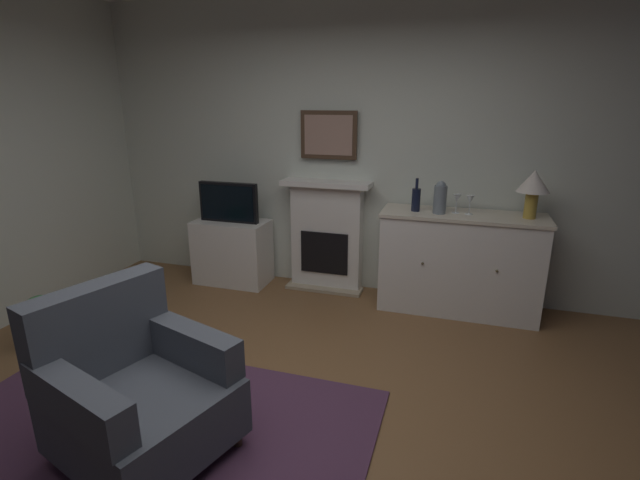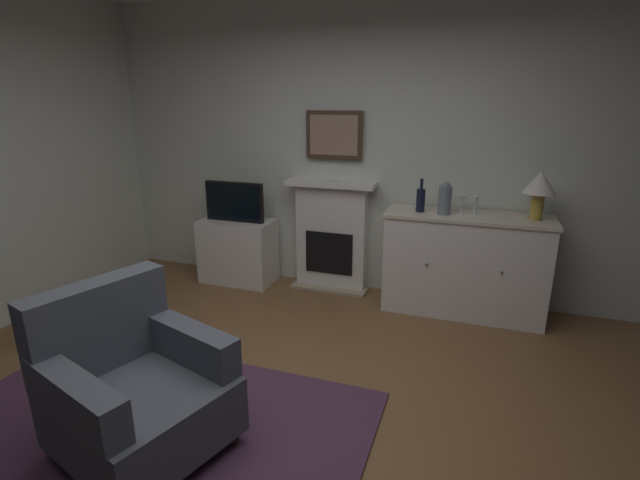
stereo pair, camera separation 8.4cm
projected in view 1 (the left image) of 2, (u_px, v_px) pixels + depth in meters
name	position (u px, v px, depth m)	size (l,w,h in m)	color
ground_plane	(276.00, 437.00, 2.72)	(5.50, 4.64, 0.10)	brown
wall_rear	(365.00, 149.00, 4.39)	(5.50, 0.06, 2.80)	silver
area_rug	(138.00, 444.00, 2.58)	(2.53, 1.78, 0.02)	#4C2D47
fireplace_unit	(327.00, 235.00, 4.62)	(0.87, 0.30, 1.10)	white
framed_picture	(329.00, 135.00, 4.37)	(0.55, 0.04, 0.45)	#473323
sideboard_cabinet	(459.00, 263.00, 4.11)	(1.40, 0.49, 0.91)	white
table_lamp	(534.00, 185.00, 3.75)	(0.26, 0.26, 0.40)	#B79338
wine_bottle	(416.00, 199.00, 4.05)	(0.08, 0.08, 0.29)	black
wine_glass_left	(457.00, 199.00, 3.97)	(0.07, 0.07, 0.16)	silver
wine_glass_center	(470.00, 200.00, 3.92)	(0.07, 0.07, 0.16)	silver
vase_decorative	(440.00, 197.00, 3.95)	(0.11, 0.11, 0.28)	slate
tv_cabinet	(233.00, 252.00, 4.81)	(0.75, 0.42, 0.66)	white
tv_set	(229.00, 202.00, 4.63)	(0.62, 0.07, 0.40)	black
potted_plant_fern	(42.00, 316.00, 3.54)	(0.30, 0.30, 0.43)	#936B4C
armchair	(135.00, 391.00, 2.43)	(1.00, 0.97, 0.92)	#474C56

